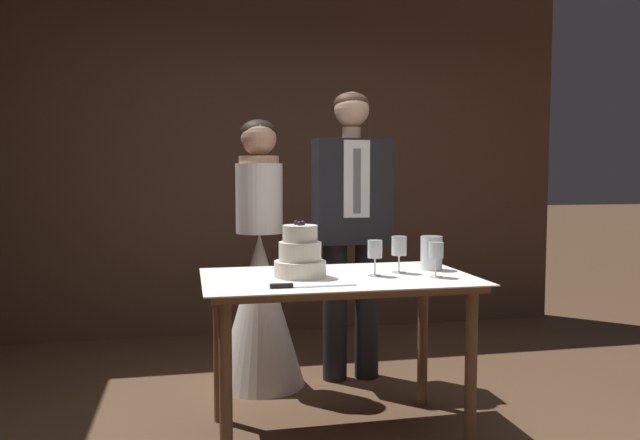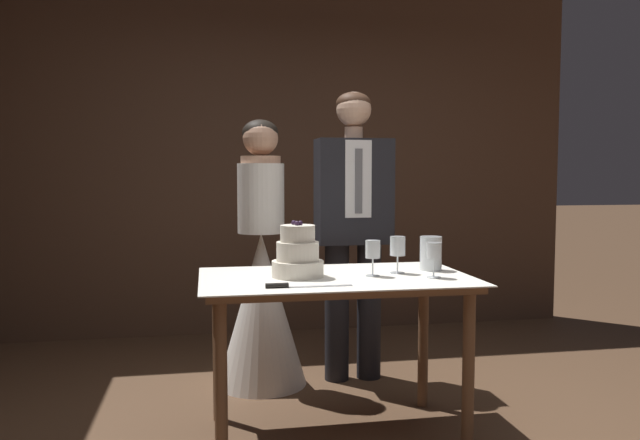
{
  "view_description": "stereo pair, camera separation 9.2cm",
  "coord_description": "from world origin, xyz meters",
  "px_view_note": "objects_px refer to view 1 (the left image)",
  "views": [
    {
      "loc": [
        -0.75,
        -2.55,
        1.28
      ],
      "look_at": [
        -0.05,
        0.75,
        1.03
      ],
      "focal_mm": 35.0,
      "sensor_mm": 36.0,
      "label": 1
    },
    {
      "loc": [
        -0.66,
        -2.56,
        1.28
      ],
      "look_at": [
        -0.05,
        0.75,
        1.03
      ],
      "focal_mm": 35.0,
      "sensor_mm": 36.0,
      "label": 2
    }
  ],
  "objects_px": {
    "hurricane_candle": "(431,254)",
    "groom": "(351,217)",
    "cake_table": "(338,297)",
    "bride": "(260,288)",
    "wine_glass_near": "(375,251)",
    "cake_knife": "(296,286)",
    "wine_glass_middle": "(399,248)",
    "tiered_cake": "(300,255)",
    "wine_glass_far": "(436,252)"
  },
  "relations": [
    {
      "from": "cake_table",
      "to": "hurricane_candle",
      "type": "bearing_deg",
      "value": 10.21
    },
    {
      "from": "wine_glass_far",
      "to": "wine_glass_middle",
      "type": "bearing_deg",
      "value": 129.35
    },
    {
      "from": "wine_glass_far",
      "to": "hurricane_candle",
      "type": "bearing_deg",
      "value": 73.01
    },
    {
      "from": "wine_glass_middle",
      "to": "wine_glass_near",
      "type": "bearing_deg",
      "value": -156.61
    },
    {
      "from": "cake_table",
      "to": "cake_knife",
      "type": "relative_size",
      "value": 3.38
    },
    {
      "from": "wine_glass_far",
      "to": "cake_table",
      "type": "bearing_deg",
      "value": 164.17
    },
    {
      "from": "tiered_cake",
      "to": "wine_glass_near",
      "type": "relative_size",
      "value": 1.55
    },
    {
      "from": "cake_table",
      "to": "wine_glass_near",
      "type": "height_order",
      "value": "wine_glass_near"
    },
    {
      "from": "cake_knife",
      "to": "wine_glass_middle",
      "type": "bearing_deg",
      "value": 27.33
    },
    {
      "from": "wine_glass_far",
      "to": "groom",
      "type": "relative_size",
      "value": 0.09
    },
    {
      "from": "wine_glass_middle",
      "to": "hurricane_candle",
      "type": "xyz_separation_m",
      "value": [
        0.2,
        0.06,
        -0.04
      ]
    },
    {
      "from": "cake_table",
      "to": "wine_glass_far",
      "type": "distance_m",
      "value": 0.52
    },
    {
      "from": "wine_glass_far",
      "to": "hurricane_candle",
      "type": "relative_size",
      "value": 0.97
    },
    {
      "from": "cake_table",
      "to": "hurricane_candle",
      "type": "xyz_separation_m",
      "value": [
        0.52,
        0.09,
        0.18
      ]
    },
    {
      "from": "hurricane_candle",
      "to": "groom",
      "type": "xyz_separation_m",
      "value": [
        -0.23,
        0.72,
        0.14
      ]
    },
    {
      "from": "cake_table",
      "to": "groom",
      "type": "relative_size",
      "value": 0.73
    },
    {
      "from": "wine_glass_middle",
      "to": "bride",
      "type": "relative_size",
      "value": 0.11
    },
    {
      "from": "bride",
      "to": "groom",
      "type": "relative_size",
      "value": 0.9
    },
    {
      "from": "tiered_cake",
      "to": "groom",
      "type": "distance_m",
      "value": 0.93
    },
    {
      "from": "tiered_cake",
      "to": "wine_glass_middle",
      "type": "relative_size",
      "value": 1.47
    },
    {
      "from": "tiered_cake",
      "to": "cake_knife",
      "type": "relative_size",
      "value": 0.7
    },
    {
      "from": "wine_glass_far",
      "to": "cake_knife",
      "type": "bearing_deg",
      "value": -169.32
    },
    {
      "from": "cake_table",
      "to": "groom",
      "type": "distance_m",
      "value": 0.92
    },
    {
      "from": "wine_glass_near",
      "to": "bride",
      "type": "height_order",
      "value": "bride"
    },
    {
      "from": "cake_table",
      "to": "groom",
      "type": "xyz_separation_m",
      "value": [
        0.28,
        0.82,
        0.32
      ]
    },
    {
      "from": "cake_table",
      "to": "tiered_cake",
      "type": "xyz_separation_m",
      "value": [
        -0.18,
        0.02,
        0.2
      ]
    },
    {
      "from": "cake_knife",
      "to": "wine_glass_near",
      "type": "bearing_deg",
      "value": 28.5
    },
    {
      "from": "cake_knife",
      "to": "hurricane_candle",
      "type": "height_order",
      "value": "hurricane_candle"
    },
    {
      "from": "tiered_cake",
      "to": "hurricane_candle",
      "type": "relative_size",
      "value": 1.56
    },
    {
      "from": "wine_glass_far",
      "to": "groom",
      "type": "bearing_deg",
      "value": 99.92
    },
    {
      "from": "wine_glass_near",
      "to": "cake_knife",
      "type": "bearing_deg",
      "value": -151.85
    },
    {
      "from": "hurricane_candle",
      "to": "groom",
      "type": "distance_m",
      "value": 0.77
    },
    {
      "from": "cake_knife",
      "to": "wine_glass_middle",
      "type": "distance_m",
      "value": 0.65
    },
    {
      "from": "wine_glass_middle",
      "to": "bride",
      "type": "xyz_separation_m",
      "value": [
        -0.6,
        0.79,
        -0.32
      ]
    },
    {
      "from": "bride",
      "to": "hurricane_candle",
      "type": "bearing_deg",
      "value": -42.16
    },
    {
      "from": "wine_glass_near",
      "to": "wine_glass_middle",
      "type": "relative_size",
      "value": 0.95
    },
    {
      "from": "tiered_cake",
      "to": "bride",
      "type": "distance_m",
      "value": 0.86
    },
    {
      "from": "cake_table",
      "to": "bride",
      "type": "distance_m",
      "value": 0.87
    },
    {
      "from": "cake_table",
      "to": "wine_glass_middle",
      "type": "height_order",
      "value": "wine_glass_middle"
    },
    {
      "from": "cake_knife",
      "to": "wine_glass_far",
      "type": "bearing_deg",
      "value": 11.03
    },
    {
      "from": "wine_glass_far",
      "to": "bride",
      "type": "relative_size",
      "value": 0.1
    },
    {
      "from": "wine_glass_middle",
      "to": "bride",
      "type": "height_order",
      "value": "bride"
    },
    {
      "from": "cake_knife",
      "to": "wine_glass_far",
      "type": "relative_size",
      "value": 2.29
    },
    {
      "from": "bride",
      "to": "wine_glass_middle",
      "type": "bearing_deg",
      "value": -52.52
    },
    {
      "from": "wine_glass_far",
      "to": "groom",
      "type": "distance_m",
      "value": 0.97
    },
    {
      "from": "wine_glass_near",
      "to": "cake_table",
      "type": "bearing_deg",
      "value": 169.69
    },
    {
      "from": "wine_glass_near",
      "to": "wine_glass_middle",
      "type": "bearing_deg",
      "value": 23.39
    },
    {
      "from": "wine_glass_near",
      "to": "wine_glass_middle",
      "type": "distance_m",
      "value": 0.16
    },
    {
      "from": "tiered_cake",
      "to": "wine_glass_near",
      "type": "xyz_separation_m",
      "value": [
        0.36,
        -0.05,
        0.02
      ]
    },
    {
      "from": "cake_table",
      "to": "wine_glass_near",
      "type": "bearing_deg",
      "value": -10.31
    }
  ]
}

